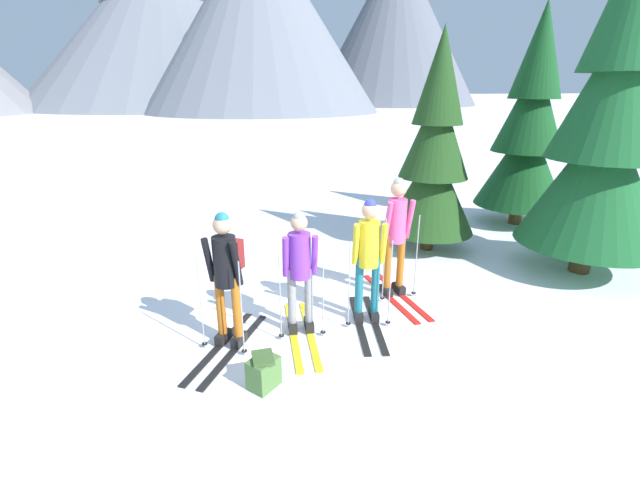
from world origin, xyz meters
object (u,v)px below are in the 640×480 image
pine_tree_mid (610,123)px  skier_in_pink (396,232)px  pine_tree_far (434,155)px  pine_tree_near (529,129)px  skier_in_purple (300,267)px  skier_in_black (226,273)px  skier_in_yellow (368,254)px  backpack_on_snow_front (264,372)px

pine_tree_mid → skier_in_pink: bearing=-179.5°
pine_tree_far → pine_tree_mid: bearing=-39.5°
pine_tree_near → pine_tree_far: bearing=-159.8°
skier_in_purple → pine_tree_near: size_ratio=0.36×
skier_in_black → skier_in_yellow: bearing=4.2°
skier_in_pink → skier_in_yellow: bearing=-136.9°
pine_tree_mid → backpack_on_snow_front: 6.47m
pine_tree_mid → backpack_on_snow_front: size_ratio=13.87×
skier_in_purple → skier_in_yellow: skier_in_yellow is taller
pine_tree_near → pine_tree_mid: bearing=-106.0°
skier_in_yellow → skier_in_purple: bearing=-177.2°
pine_tree_near → pine_tree_far: pine_tree_near is taller
skier_in_purple → pine_tree_far: 4.03m
skier_in_pink → pine_tree_near: 5.27m
pine_tree_near → pine_tree_mid: (-0.79, -2.75, 0.35)m
skier_in_yellow → pine_tree_near: bearing=34.3°
pine_tree_far → backpack_on_snow_front: (-3.71, -3.44, -1.69)m
skier_in_yellow → skier_in_pink: skier_in_pink is taller
skier_in_purple → backpack_on_snow_front: bearing=-121.1°
skier_in_black → skier_in_purple: size_ratio=1.01×
skier_in_black → pine_tree_near: (6.84, 3.55, 1.22)m
skier_in_purple → skier_in_pink: bearing=22.9°
skier_in_pink → pine_tree_mid: bearing=0.5°
skier_in_yellow → pine_tree_mid: size_ratio=0.31×
pine_tree_near → pine_tree_mid: pine_tree_mid is taller
skier_in_pink → pine_tree_near: size_ratio=0.39×
backpack_on_snow_front → skier_in_pink: bearing=37.4°
pine_tree_mid → pine_tree_far: (-2.06, 1.70, -0.66)m
pine_tree_far → backpack_on_snow_front: size_ratio=10.25×
skier_in_pink → pine_tree_near: bearing=32.7°
skier_in_pink → pine_tree_mid: pine_tree_mid is taller
skier_in_black → pine_tree_mid: pine_tree_mid is taller
skier_in_yellow → backpack_on_snow_front: size_ratio=4.34×
skier_in_pink → skier_in_black: bearing=-163.0°
pine_tree_near → skier_in_pink: bearing=-147.3°
skier_in_purple → pine_tree_mid: (5.15, 0.71, 1.62)m
pine_tree_mid → skier_in_purple: bearing=-172.1°
skier_in_pink → skier_in_purple: bearing=-157.1°
skier_in_pink → pine_tree_far: bearing=49.5°
skier_in_yellow → backpack_on_snow_front: (-1.56, -1.08, -0.79)m
skier_in_pink → backpack_on_snow_front: (-2.24, -1.71, -0.84)m
pine_tree_near → skier_in_black: bearing=-152.6°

